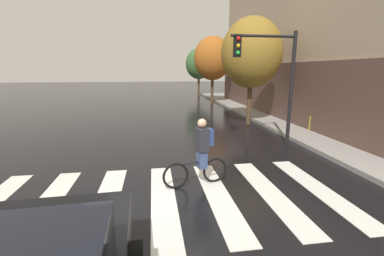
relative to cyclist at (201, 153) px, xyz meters
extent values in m
plane|color=black|center=(-1.08, -0.66, -0.84)|extent=(120.00, 120.00, 0.00)
cube|color=silver|center=(-3.46, -0.66, -0.84)|extent=(0.55, 3.80, 0.01)
cube|color=silver|center=(-2.21, -0.66, -0.84)|extent=(0.55, 3.80, 0.01)
cube|color=silver|center=(-0.96, -0.66, -0.84)|extent=(0.55, 3.80, 0.01)
cube|color=silver|center=(0.29, -0.66, -0.84)|extent=(0.55, 3.80, 0.01)
cube|color=silver|center=(1.54, -0.66, -0.84)|extent=(0.55, 3.80, 0.01)
cube|color=silver|center=(2.79, -0.66, -0.84)|extent=(0.55, 3.80, 0.01)
torus|color=black|center=(0.39, 0.09, -0.51)|extent=(0.66, 0.20, 0.66)
torus|color=black|center=(-0.63, -0.14, -0.51)|extent=(0.66, 0.20, 0.66)
cylinder|color=black|center=(-0.12, -0.03, -0.23)|extent=(0.88, 0.24, 0.05)
cylinder|color=black|center=(0.03, 0.01, -0.16)|extent=(0.04, 0.04, 0.45)
cube|color=#384772|center=(0.03, 0.01, -0.11)|extent=(0.26, 0.32, 0.56)
cube|color=#26262D|center=(0.03, 0.01, 0.34)|extent=(0.31, 0.40, 0.56)
sphere|color=tan|center=(0.03, 0.01, 0.74)|extent=(0.22, 0.22, 0.22)
cube|color=navy|center=(0.21, 0.05, 0.39)|extent=(0.22, 0.31, 0.40)
cylinder|color=black|center=(4.03, 3.18, 1.26)|extent=(0.14, 0.14, 4.20)
cylinder|color=black|center=(2.83, 3.18, 3.16)|extent=(2.40, 0.10, 0.10)
cube|color=black|center=(1.87, 3.18, 2.81)|extent=(0.24, 0.20, 0.76)
sphere|color=red|center=(1.87, 3.07, 3.05)|extent=(0.14, 0.14, 0.14)
sphere|color=gold|center=(1.87, 3.07, 2.81)|extent=(0.14, 0.14, 0.14)
sphere|color=green|center=(1.87, 3.07, 2.57)|extent=(0.14, 0.14, 0.14)
cylinder|color=gold|center=(5.99, 4.66, -0.37)|extent=(0.22, 0.22, 0.65)
sphere|color=gold|center=(5.99, 4.66, 0.00)|extent=(0.18, 0.18, 0.18)
cylinder|color=gold|center=(6.15, 4.66, -0.34)|extent=(0.12, 0.09, 0.09)
cylinder|color=#4C3823|center=(3.87, 7.03, 0.38)|extent=(0.24, 0.24, 2.45)
ellipsoid|color=olive|center=(3.87, 7.03, 2.82)|extent=(3.05, 3.05, 3.50)
cylinder|color=#4C3823|center=(3.91, 15.95, 0.41)|extent=(0.24, 0.24, 2.51)
ellipsoid|color=#A5591E|center=(3.91, 15.95, 2.92)|extent=(3.13, 3.13, 3.60)
cylinder|color=#4C3823|center=(4.00, 23.16, 0.32)|extent=(0.24, 0.24, 2.33)
ellipsoid|color=#386033|center=(4.00, 23.16, 2.64)|extent=(2.90, 2.90, 3.33)
camera|label=1|loc=(-1.12, -6.05, 1.99)|focal=24.46mm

